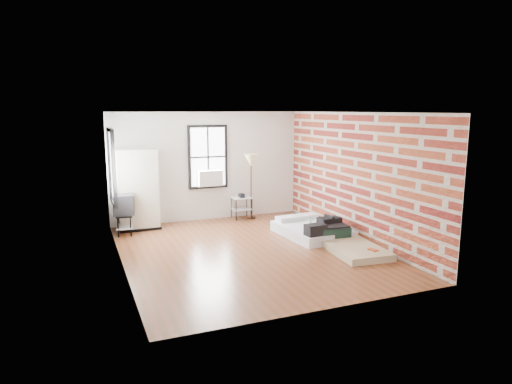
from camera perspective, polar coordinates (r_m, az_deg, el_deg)
name	(u,v)px	position (r m, az deg, el deg)	size (l,w,h in m)	color
ground	(249,251)	(9.42, -0.82, -7.38)	(6.00, 6.00, 0.00)	#563316
room_shell	(253,164)	(9.46, -0.33, 3.49)	(5.02, 6.02, 2.80)	silver
mattress_main	(312,229)	(10.54, 7.07, -4.66)	(1.39, 1.81, 0.55)	white
mattress_bare	(347,243)	(9.73, 11.27, -6.28)	(1.09, 1.87, 0.39)	tan
wardrobe	(138,190)	(11.27, -14.56, 0.27)	(0.98, 0.57, 1.93)	black
side_table	(242,202)	(12.05, -1.82, -1.21)	(0.53, 0.43, 0.67)	black
floor_lamp	(251,163)	(11.91, -0.63, 3.60)	(0.37, 0.37, 1.71)	black
tv_stand	(124,206)	(10.96, -16.19, -1.64)	(0.53, 0.70, 0.94)	black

